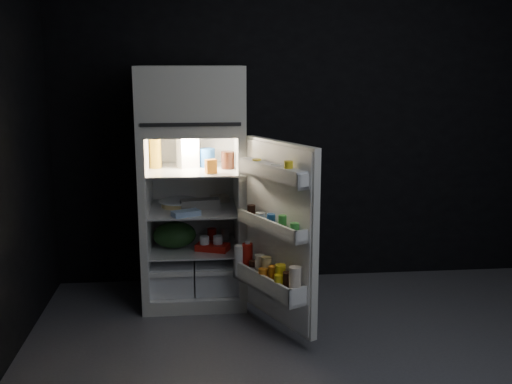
{
  "coord_description": "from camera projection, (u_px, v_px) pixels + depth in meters",
  "views": [
    {
      "loc": [
        -0.83,
        -3.14,
        1.81
      ],
      "look_at": [
        -0.43,
        1.0,
        0.9
      ],
      "focal_mm": 42.0,
      "sensor_mm": 36.0,
      "label": 1
    }
  ],
  "objects": [
    {
      "name": "fridge_door",
      "position": [
        276.0,
        237.0,
        3.93
      ],
      "size": [
        0.5,
        0.73,
        1.22
      ],
      "color": "silver",
      "rests_on": "ground"
    },
    {
      "name": "milk_jug",
      "position": [
        188.0,
        151.0,
        4.51
      ],
      "size": [
        0.17,
        0.17,
        0.24
      ],
      "primitive_type": "cube",
      "rotation": [
        0.0,
        0.0,
        0.32
      ],
      "color": "white",
      "rests_on": "refrigerator"
    },
    {
      "name": "egg_carton",
      "position": [
        200.0,
        204.0,
        4.5
      ],
      "size": [
        0.3,
        0.15,
        0.07
      ],
      "primitive_type": "cube",
      "rotation": [
        0.0,
        0.0,
        0.13
      ],
      "color": "gray",
      "rests_on": "refrigerator"
    },
    {
      "name": "wrapped_pkg",
      "position": [
        220.0,
        198.0,
        4.72
      ],
      "size": [
        0.16,
        0.14,
        0.05
      ],
      "primitive_type": "cube",
      "rotation": [
        0.0,
        0.0,
        0.3
      ],
      "color": "beige",
      "rests_on": "refrigerator"
    },
    {
      "name": "small_carton",
      "position": [
        211.0,
        166.0,
        4.27
      ],
      "size": [
        0.09,
        0.08,
        0.1
      ],
      "primitive_type": "cube",
      "rotation": [
        0.0,
        0.0,
        0.32
      ],
      "color": "orange",
      "rests_on": "refrigerator"
    },
    {
      "name": "floor",
      "position": [
        345.0,
        376.0,
        3.52
      ],
      "size": [
        4.0,
        3.4,
        0.0
      ],
      "primitive_type": "cube",
      "color": "#56565B",
      "rests_on": "ground"
    },
    {
      "name": "small_can_silver",
      "position": [
        225.0,
        234.0,
        4.75
      ],
      "size": [
        0.07,
        0.07,
        0.09
      ],
      "primitive_type": "cylinder",
      "rotation": [
        0.0,
        0.0,
        0.11
      ],
      "color": "white",
      "rests_on": "refrigerator"
    },
    {
      "name": "small_can_red",
      "position": [
        212.0,
        234.0,
        4.75
      ],
      "size": [
        0.09,
        0.09,
        0.09
      ],
      "primitive_type": "cylinder",
      "rotation": [
        0.0,
        0.0,
        -0.35
      ],
      "color": "red",
      "rests_on": "refrigerator"
    },
    {
      "name": "flat_package",
      "position": [
        186.0,
        213.0,
        4.28
      ],
      "size": [
        0.22,
        0.17,
        0.04
      ],
      "primitive_type": "cube",
      "rotation": [
        0.0,
        0.0,
        0.42
      ],
      "color": "#82A2CA",
      "rests_on": "refrigerator"
    },
    {
      "name": "wall_back",
      "position": [
        300.0,
        119.0,
        4.88
      ],
      "size": [
        4.0,
        0.0,
        2.7
      ],
      "primitive_type": "cube",
      "color": "black",
      "rests_on": "ground"
    },
    {
      "name": "refrigerator",
      "position": [
        193.0,
        177.0,
        4.52
      ],
      "size": [
        0.76,
        0.71,
        1.78
      ],
      "color": "silver",
      "rests_on": "ground"
    },
    {
      "name": "pie",
      "position": [
        179.0,
        204.0,
        4.57
      ],
      "size": [
        0.31,
        0.31,
        0.04
      ],
      "primitive_type": "cylinder",
      "rotation": [
        0.0,
        0.0,
        0.18
      ],
      "color": "tan",
      "rests_on": "refrigerator"
    },
    {
      "name": "mayo_jar",
      "position": [
        207.0,
        158.0,
        4.53
      ],
      "size": [
        0.12,
        0.12,
        0.14
      ],
      "primitive_type": "cylinder",
      "rotation": [
        0.0,
        0.0,
        -0.02
      ],
      "color": "#1B4D96",
      "rests_on": "refrigerator"
    },
    {
      "name": "jam_jar",
      "position": [
        228.0,
        160.0,
        4.45
      ],
      "size": [
        0.1,
        0.1,
        0.13
      ],
      "primitive_type": "cylinder",
      "rotation": [
        0.0,
        0.0,
        -0.03
      ],
      "color": "black",
      "rests_on": "refrigerator"
    },
    {
      "name": "produce_bag",
      "position": [
        175.0,
        235.0,
        4.53
      ],
      "size": [
        0.34,
        0.29,
        0.2
      ],
      "primitive_type": "ellipsoid",
      "rotation": [
        0.0,
        0.0,
        0.04
      ],
      "color": "#193815",
      "rests_on": "refrigerator"
    },
    {
      "name": "yogurt_tray",
      "position": [
        213.0,
        247.0,
        4.48
      ],
      "size": [
        0.27,
        0.21,
        0.05
      ],
      "primitive_type": "cube",
      "rotation": [
        0.0,
        0.0,
        -0.36
      ],
      "color": "red",
      "rests_on": "refrigerator"
    },
    {
      "name": "amber_bottle",
      "position": [
        155.0,
        153.0,
        4.47
      ],
      "size": [
        0.1,
        0.1,
        0.22
      ],
      "primitive_type": "cylinder",
      "rotation": [
        0.0,
        0.0,
        0.08
      ],
      "color": "#AE831B",
      "rests_on": "refrigerator"
    }
  ]
}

